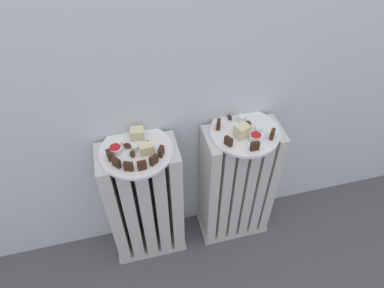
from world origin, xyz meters
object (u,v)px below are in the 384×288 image
Objects in this scene: fork at (251,135)px; jam_bowl_left at (116,149)px; plate_left at (136,151)px; plate_right at (245,132)px; radiator_left at (145,204)px; radiator_right at (237,186)px; jam_bowl_right at (256,137)px.

jam_bowl_left is at bearing 175.98° from fork.
jam_bowl_left reaches higher than fork.
plate_right is (0.40, 0.00, 0.00)m from plate_left.
radiator_left and radiator_right have the same top height.
radiator_left is 0.52m from fork.
fork reaches higher than radiator_left.
jam_bowl_right reaches higher than jam_bowl_left.
jam_bowl_left is at bearing 179.24° from radiator_right.
fork is (-0.00, 0.03, -0.01)m from jam_bowl_right.
plate_left is 1.00× the size of plate_right.
jam_bowl_left is at bearing 179.24° from plate_right.
plate_right is 0.46m from jam_bowl_left.
plate_right is 5.60× the size of jam_bowl_left.
radiator_right is at bearing -0.76° from jam_bowl_left.
fork is (0.01, -0.03, 0.33)m from radiator_right.
radiator_left is 0.40m from radiator_right.
radiator_left is 5.80× the size of fork.
plate_left is 2.41× the size of fork.
radiator_left is at bearing 176.17° from fork.
plate_right is 0.03m from fork.
radiator_right is 0.32m from plate_right.
fork is at bearing 100.27° from jam_bowl_right.
radiator_right is at bearing 180.00° from plate_right.
jam_bowl_left reaches higher than radiator_right.
radiator_left is 13.57× the size of jam_bowl_right.
jam_bowl_right is (0.48, -0.06, 0.00)m from jam_bowl_left.
jam_bowl_left reaches higher than plate_right.
plate_right is 5.64× the size of jam_bowl_right.
fork reaches higher than plate_right.
fork is at bearing -3.83° from plate_left.
plate_right is at bearing 0.00° from radiator_left.
plate_right reaches higher than radiator_right.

